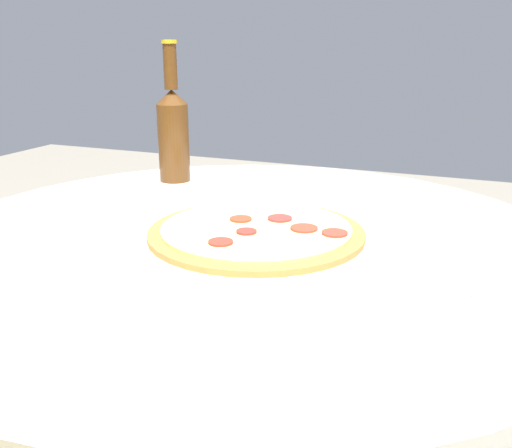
# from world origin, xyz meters

# --- Properties ---
(table) EXTENTS (1.08, 1.08, 0.77)m
(table) POSITION_xyz_m (0.00, 0.00, 0.59)
(table) COLOR white
(table) RESTS_ON ground_plane
(pizza) EXTENTS (0.35, 0.35, 0.02)m
(pizza) POSITION_xyz_m (-0.02, 0.00, 0.78)
(pizza) COLOR #B77F3D
(pizza) RESTS_ON table
(beer_bottle) EXTENTS (0.07, 0.07, 0.30)m
(beer_bottle) POSITION_xyz_m (0.30, -0.28, 0.89)
(beer_bottle) COLOR #563314
(beer_bottle) RESTS_ON table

